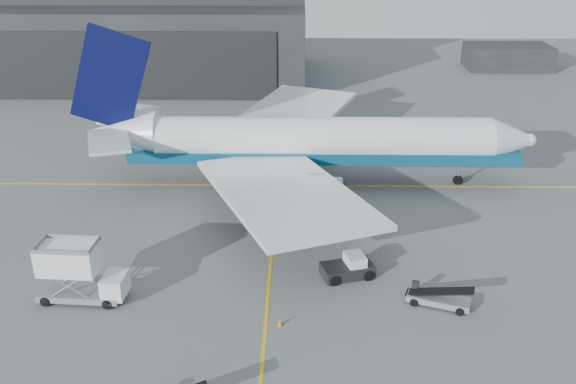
{
  "coord_description": "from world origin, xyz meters",
  "views": [
    {
      "loc": [
        2.07,
        -38.66,
        25.22
      ],
      "look_at": [
        1.3,
        8.21,
        4.5
      ],
      "focal_mm": 40.0,
      "sensor_mm": 36.0,
      "label": 1
    }
  ],
  "objects_px": {
    "pushback_tug": "(349,268)",
    "airliner": "(305,141)",
    "catering_truck": "(78,273)",
    "belt_loader_b": "(438,298)"
  },
  "relations": [
    {
      "from": "airliner",
      "to": "catering_truck",
      "type": "xyz_separation_m",
      "value": [
        -15.83,
        -21.22,
        -2.31
      ]
    },
    {
      "from": "catering_truck",
      "to": "belt_loader_b",
      "type": "distance_m",
      "value": 25.02
    },
    {
      "from": "pushback_tug",
      "to": "belt_loader_b",
      "type": "relative_size",
      "value": 0.92
    },
    {
      "from": "catering_truck",
      "to": "belt_loader_b",
      "type": "height_order",
      "value": "catering_truck"
    },
    {
      "from": "catering_truck",
      "to": "pushback_tug",
      "type": "xyz_separation_m",
      "value": [
        19.06,
        3.48,
        -1.46
      ]
    },
    {
      "from": "pushback_tug",
      "to": "belt_loader_b",
      "type": "distance_m",
      "value": 7.02
    },
    {
      "from": "catering_truck",
      "to": "belt_loader_b",
      "type": "bearing_deg",
      "value": 2.93
    },
    {
      "from": "airliner",
      "to": "pushback_tug",
      "type": "relative_size",
      "value": 10.62
    },
    {
      "from": "airliner",
      "to": "belt_loader_b",
      "type": "bearing_deg",
      "value": -67.02
    },
    {
      "from": "pushback_tug",
      "to": "airliner",
      "type": "bearing_deg",
      "value": 83.58
    }
  ]
}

